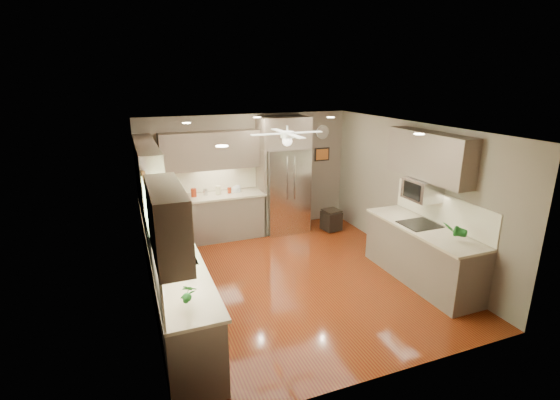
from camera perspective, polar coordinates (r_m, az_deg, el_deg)
floor at (r=6.91m, az=1.87°, el=-10.93°), size 5.00×5.00×0.00m
ceiling at (r=6.15m, az=2.10°, el=10.12°), size 5.00×5.00×0.00m
wall_back at (r=8.69m, az=-4.55°, el=3.73°), size 4.50×0.00×4.50m
wall_front at (r=4.41m, az=15.11°, el=-10.39°), size 4.50×0.00×4.50m
wall_left at (r=5.95m, az=-18.40°, el=-3.41°), size 0.00×5.00×5.00m
wall_right at (r=7.56m, az=17.84°, el=0.94°), size 0.00×5.00×5.00m
canister_a at (r=8.22m, az=-12.04°, el=0.98°), size 0.11×0.11×0.18m
canister_b at (r=8.28m, az=-10.43°, el=1.12°), size 0.10×0.10×0.14m
canister_c at (r=8.31m, az=-8.68°, el=1.40°), size 0.14×0.14×0.17m
canister_d at (r=8.37m, az=-7.14°, el=1.36°), size 0.09×0.09×0.12m
soap_bottle at (r=5.94m, az=-16.37°, el=-5.43°), size 0.12×0.12×0.20m
potted_plant_left at (r=4.39m, az=-12.63°, el=-12.67°), size 0.19×0.16×0.31m
potted_plant_right at (r=6.36m, az=23.35°, el=-3.90°), size 0.24×0.23×0.36m
bowl at (r=8.42m, az=-6.12°, el=1.28°), size 0.30×0.30×0.06m
left_run at (r=6.40m, az=-15.18°, el=-9.12°), size 0.65×4.70×1.45m
back_run at (r=8.45m, az=-8.55°, el=-2.20°), size 1.85×0.65×1.45m
uppers at (r=6.68m, az=-6.27°, el=5.11°), size 4.50×4.70×0.95m
window at (r=5.38m, az=-18.04°, el=-2.13°), size 0.05×1.12×0.92m
sink at (r=5.63m, az=-14.49°, el=-8.01°), size 0.50×0.70×0.32m
refrigerator at (r=8.61m, az=0.59°, el=3.25°), size 1.06×0.75×2.45m
right_run at (r=7.04m, az=19.29°, el=-7.01°), size 0.70×2.20×1.45m
microwave at (r=6.96m, az=19.38°, el=1.40°), size 0.43×0.55×0.34m
ceiling_fan at (r=6.45m, az=1.01°, el=8.94°), size 1.18×1.18×0.32m
recessed_lights at (r=6.50m, az=0.35°, el=10.45°), size 2.84×3.14×0.01m
wall_clock at (r=9.18m, az=6.01°, el=9.48°), size 0.30×0.03×0.30m
framed_print at (r=9.25m, az=5.93°, el=6.41°), size 0.36×0.03×0.30m
stool at (r=8.90m, az=7.22°, el=-2.81°), size 0.41×0.41×0.45m
paper_towel at (r=5.05m, az=-14.02°, el=-8.81°), size 0.12×0.12×0.29m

